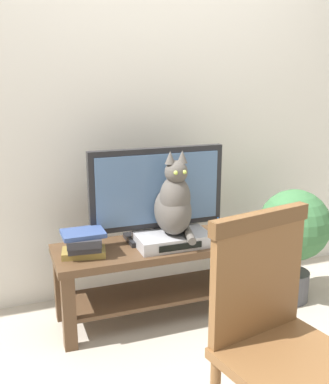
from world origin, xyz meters
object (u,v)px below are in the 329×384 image
media_box (173,239)px  wooden_chair (277,329)px  tv_stand (162,264)px  tv (157,193)px  book_stack (84,243)px  potted_plant (294,232)px  cat (174,203)px

media_box → wooden_chair: 1.11m
tv_stand → media_box: bearing=-47.5°
tv → wooden_chair: tv is taller
media_box → book_stack: 0.52m
tv → media_box: tv is taller
media_box → potted_plant: bearing=-2.9°
tv_stand → potted_plant: 0.88m
wooden_chair → potted_plant: wooden_chair is taller
tv → media_box: (0.05, -0.13, -0.25)m
media_box → wooden_chair: wooden_chair is taller
tv_stand → media_box: 0.19m
tv → potted_plant: bearing=-11.1°
tv_stand → cat: 0.41m
media_box → wooden_chair: bearing=-91.1°
media_box → cat: bearing=-86.6°
cat → tv_stand: bearing=125.6°
cat → potted_plant: size_ratio=0.67×
wooden_chair → potted_plant: 1.36m
potted_plant → media_box: bearing=177.1°
book_stack → tv: bearing=13.0°
book_stack → potted_plant: 1.34m
wooden_chair → cat: bearing=88.9°
tv → wooden_chair: size_ratio=0.84×
cat → book_stack: 0.55m
tv_stand → wooden_chair: size_ratio=1.30×
media_box → cat: 0.22m
cat → potted_plant: (0.81, -0.03, -0.27)m
media_box → cat: cat is taller
tv_stand → cat: (0.05, -0.07, 0.40)m
media_box → potted_plant: (0.82, -0.04, -0.04)m
media_box → tv_stand: bearing=132.5°
wooden_chair → media_box: bearing=88.9°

